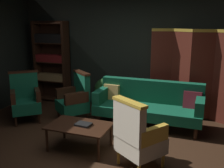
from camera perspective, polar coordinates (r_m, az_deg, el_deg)
name	(u,v)px	position (r m, az deg, el deg)	size (l,w,h in m)	color
ground_plane	(95,152)	(4.44, -3.69, -14.36)	(10.00, 10.00, 0.00)	#331E11
back_wall	(136,50)	(6.27, 5.27, 7.40)	(7.20, 0.10, 2.80)	black
folding_screen	(191,73)	(5.81, 16.60, 2.23)	(1.72, 0.37, 1.90)	#5B2319
bookshelf	(52,60)	(6.96, -12.79, 5.13)	(0.90, 0.32, 2.05)	black
velvet_couch	(149,103)	(5.39, 7.93, -4.08)	(2.12, 0.78, 0.88)	black
coffee_table	(79,128)	(4.40, -7.04, -9.32)	(1.00, 0.64, 0.42)	black
armchair_gilt_accent	(138,136)	(3.83, 5.53, -11.03)	(0.80, 0.80, 1.04)	gold
armchair_wing_left	(75,98)	(5.57, -7.98, -3.08)	(0.81, 0.81, 1.04)	black
armchair_wing_right	(25,98)	(5.82, -18.13, -2.90)	(0.82, 0.81, 1.04)	black
potted_plant	(104,92)	(6.22, -1.68, -1.70)	(0.46, 0.46, 0.76)	brown
book_black_cloth	(83,124)	(4.36, -6.17, -8.63)	(0.25, 0.19, 0.03)	black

